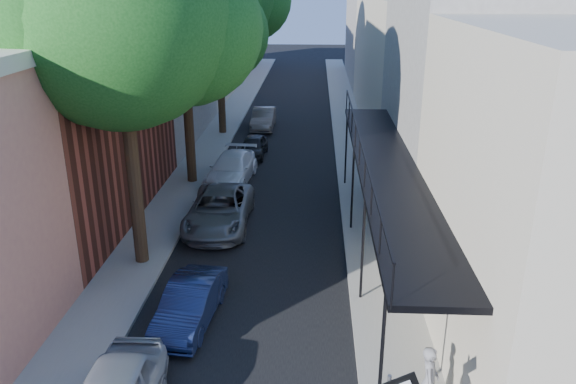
# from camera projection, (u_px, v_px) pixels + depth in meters

# --- Properties ---
(road_surface) EXTENTS (6.00, 64.00, 0.01)m
(road_surface) POSITION_uv_depth(u_px,v_px,m) (287.00, 123.00, 37.28)
(road_surface) COLOR black
(road_surface) RESTS_ON ground
(sidewalk_left) EXTENTS (2.00, 64.00, 0.12)m
(sidewalk_left) POSITION_uv_depth(u_px,v_px,m) (227.00, 122.00, 37.44)
(sidewalk_left) COLOR gray
(sidewalk_left) RESTS_ON ground
(sidewalk_right) EXTENTS (2.00, 64.00, 0.12)m
(sidewalk_right) POSITION_uv_depth(u_px,v_px,m) (347.00, 123.00, 37.07)
(sidewalk_right) COLOR gray
(sidewalk_right) RESTS_ON ground
(buildings_left) EXTENTS (10.10, 59.10, 12.00)m
(buildings_left) POSITION_uv_depth(u_px,v_px,m) (136.00, 48.00, 34.81)
(buildings_left) COLOR tan
(buildings_left) RESTS_ON ground
(buildings_right) EXTENTS (9.80, 55.00, 10.00)m
(buildings_right) POSITION_uv_depth(u_px,v_px,m) (431.00, 57.00, 34.83)
(buildings_right) COLOR #B8B098
(buildings_right) RESTS_ON ground
(oak_near) EXTENTS (7.48, 6.80, 11.42)m
(oak_near) POSITION_uv_depth(u_px,v_px,m) (135.00, 17.00, 16.21)
(oak_near) COLOR #362615
(oak_near) RESTS_ON ground
(oak_mid) EXTENTS (6.60, 6.00, 10.20)m
(oak_mid) POSITION_uv_depth(u_px,v_px,m) (193.00, 26.00, 23.95)
(oak_mid) COLOR #362615
(oak_mid) RESTS_ON ground
(parked_car_b) EXTENTS (1.60, 3.67, 1.17)m
(parked_car_b) POSITION_uv_depth(u_px,v_px,m) (190.00, 303.00, 15.31)
(parked_car_b) COLOR #162044
(parked_car_b) RESTS_ON ground
(parked_car_c) EXTENTS (2.31, 4.95, 1.37)m
(parked_car_c) POSITION_uv_depth(u_px,v_px,m) (220.00, 210.00, 21.36)
(parked_car_c) COLOR slate
(parked_car_c) RESTS_ON ground
(parked_car_d) EXTENTS (2.24, 4.67, 1.31)m
(parked_car_d) POSITION_uv_depth(u_px,v_px,m) (232.00, 169.00, 26.08)
(parked_car_d) COLOR white
(parked_car_d) RESTS_ON ground
(parked_car_e) EXTENTS (1.46, 3.34, 1.12)m
(parked_car_e) POSITION_uv_depth(u_px,v_px,m) (253.00, 146.00, 30.02)
(parked_car_e) COLOR black
(parked_car_e) RESTS_ON ground
(parked_car_f) EXTENTS (1.39, 3.93, 1.29)m
(parked_car_f) POSITION_uv_depth(u_px,v_px,m) (264.00, 119.00, 35.70)
(parked_car_f) COLOR slate
(parked_car_f) RESTS_ON ground
(pedestrian) EXTENTS (0.51, 0.67, 1.63)m
(pedestrian) POSITION_uv_depth(u_px,v_px,m) (429.00, 381.00, 11.82)
(pedestrian) COLOR slate
(pedestrian) RESTS_ON sidewalk_right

